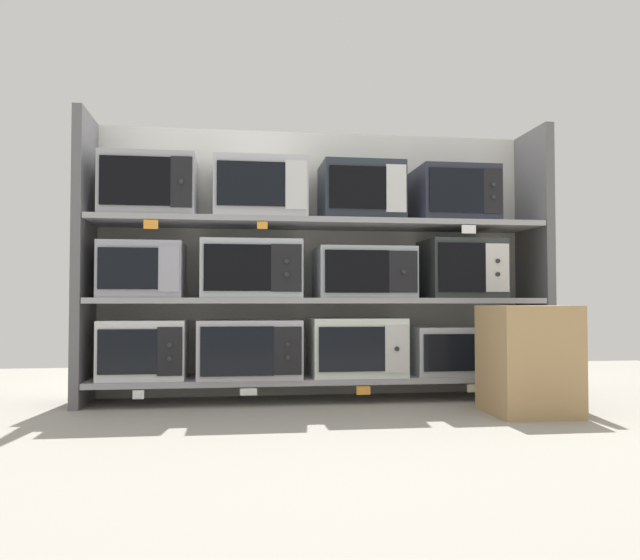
# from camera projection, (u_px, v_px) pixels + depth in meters

# --- Properties ---
(ground) EXTENTS (6.46, 6.00, 0.02)m
(ground) POSITION_uv_depth(u_px,v_px,m) (354.00, 440.00, 2.58)
(ground) COLOR gray
(back_panel) EXTENTS (2.66, 0.04, 1.54)m
(back_panel) POSITION_uv_depth(u_px,v_px,m) (315.00, 263.00, 3.82)
(back_panel) COLOR beige
(back_panel) RESTS_ON ground
(upright_left) EXTENTS (0.05, 0.41, 1.54)m
(upright_left) POSITION_uv_depth(u_px,v_px,m) (84.00, 258.00, 3.43)
(upright_left) COLOR #5B5B5E
(upright_left) RESTS_ON ground
(upright_right) EXTENTS (0.05, 0.41, 1.54)m
(upright_right) POSITION_uv_depth(u_px,v_px,m) (535.00, 262.00, 3.77)
(upright_right) COLOR #5B5B5E
(upright_right) RESTS_ON ground
(shelf_0) EXTENTS (2.46, 0.41, 0.03)m
(shelf_0) POSITION_uv_depth(u_px,v_px,m) (320.00, 378.00, 3.57)
(shelf_0) COLOR #99999E
(shelf_0) RESTS_ON ground
(microwave_0) EXTENTS (0.45, 0.36, 0.31)m
(microwave_0) POSITION_uv_depth(u_px,v_px,m) (144.00, 349.00, 3.45)
(microwave_0) COLOR silver
(microwave_0) RESTS_ON shelf_0
(microwave_1) EXTENTS (0.55, 0.44, 0.31)m
(microwave_1) POSITION_uv_depth(u_px,v_px,m) (249.00, 348.00, 3.52)
(microwave_1) COLOR #B8B2C1
(microwave_1) RESTS_ON shelf_0
(microwave_2) EXTENTS (0.51, 0.40, 0.32)m
(microwave_2) POSITION_uv_depth(u_px,v_px,m) (356.00, 347.00, 3.60)
(microwave_2) COLOR silver
(microwave_2) RESTS_ON shelf_0
(microwave_3) EXTENTS (0.54, 0.36, 0.27)m
(microwave_3) POSITION_uv_depth(u_px,v_px,m) (457.00, 350.00, 3.68)
(microwave_3) COLOR #B2B4BD
(microwave_3) RESTS_ON shelf_0
(price_tag_0) EXTENTS (0.06, 0.00, 0.04)m
(price_tag_0) POSITION_uv_depth(u_px,v_px,m) (138.00, 395.00, 3.24)
(price_tag_0) COLOR white
(price_tag_1) EXTENTS (0.09, 0.00, 0.04)m
(price_tag_1) POSITION_uv_depth(u_px,v_px,m) (249.00, 392.00, 3.31)
(price_tag_1) COLOR white
(price_tag_2) EXTENTS (0.07, 0.00, 0.04)m
(price_tag_2) POSITION_uv_depth(u_px,v_px,m) (363.00, 391.00, 3.39)
(price_tag_2) COLOR orange
(price_tag_3) EXTENTS (0.05, 0.00, 0.04)m
(price_tag_3) POSITION_uv_depth(u_px,v_px,m) (472.00, 388.00, 3.47)
(price_tag_3) COLOR beige
(shelf_1) EXTENTS (2.46, 0.41, 0.03)m
(shelf_1) POSITION_uv_depth(u_px,v_px,m) (320.00, 301.00, 3.59)
(shelf_1) COLOR #99999E
(microwave_4) EXTENTS (0.43, 0.39, 0.30)m
(microwave_4) POSITION_uv_depth(u_px,v_px,m) (143.00, 270.00, 3.46)
(microwave_4) COLOR #9C9DAB
(microwave_4) RESTS_ON shelf_1
(microwave_5) EXTENTS (0.54, 0.40, 0.31)m
(microwave_5) POSITION_uv_depth(u_px,v_px,m) (251.00, 270.00, 3.54)
(microwave_5) COLOR #B0B9C0
(microwave_5) RESTS_ON shelf_1
(microwave_6) EXTENTS (0.53, 0.40, 0.28)m
(microwave_6) POSITION_uv_depth(u_px,v_px,m) (363.00, 273.00, 3.62)
(microwave_6) COLOR #9EA5AF
(microwave_6) RESTS_ON shelf_1
(microwave_7) EXTENTS (0.42, 0.39, 0.33)m
(microwave_7) POSITION_uv_depth(u_px,v_px,m) (461.00, 269.00, 3.70)
(microwave_7) COLOR #2C3331
(microwave_7) RESTS_ON shelf_1
(shelf_2) EXTENTS (2.46, 0.41, 0.03)m
(shelf_2) POSITION_uv_depth(u_px,v_px,m) (320.00, 224.00, 3.60)
(shelf_2) COLOR #99999E
(microwave_8) EXTENTS (0.49, 0.39, 0.33)m
(microwave_8) POSITION_uv_depth(u_px,v_px,m) (150.00, 187.00, 3.48)
(microwave_8) COLOR #9FA2A9
(microwave_8) RESTS_ON shelf_2
(microwave_9) EXTENTS (0.50, 0.42, 0.32)m
(microwave_9) POSITION_uv_depth(u_px,v_px,m) (260.00, 191.00, 3.56)
(microwave_9) COLOR #B3B4BD
(microwave_9) RESTS_ON shelf_2
(microwave_10) EXTENTS (0.45, 0.35, 0.32)m
(microwave_10) POSITION_uv_depth(u_px,v_px,m) (361.00, 193.00, 3.64)
(microwave_10) COLOR #262D36
(microwave_10) RESTS_ON shelf_2
(microwave_11) EXTENTS (0.44, 0.41, 0.31)m
(microwave_11) POSITION_uv_depth(u_px,v_px,m) (453.00, 196.00, 3.71)
(microwave_11) COLOR #272938
(microwave_11) RESTS_ON shelf_2
(price_tag_4) EXTENTS (0.07, 0.00, 0.05)m
(price_tag_4) POSITION_uv_depth(u_px,v_px,m) (151.00, 224.00, 3.27)
(price_tag_4) COLOR orange
(price_tag_5) EXTENTS (0.05, 0.00, 0.04)m
(price_tag_5) POSITION_uv_depth(u_px,v_px,m) (262.00, 225.00, 3.35)
(price_tag_5) COLOR orange
(price_tag_6) EXTENTS (0.08, 0.00, 0.05)m
(price_tag_6) POSITION_uv_depth(u_px,v_px,m) (469.00, 229.00, 3.50)
(price_tag_6) COLOR white
(shipping_carton) EXTENTS (0.39, 0.39, 0.52)m
(shipping_carton) POSITION_uv_depth(u_px,v_px,m) (528.00, 360.00, 3.12)
(shipping_carton) COLOR tan
(shipping_carton) RESTS_ON ground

